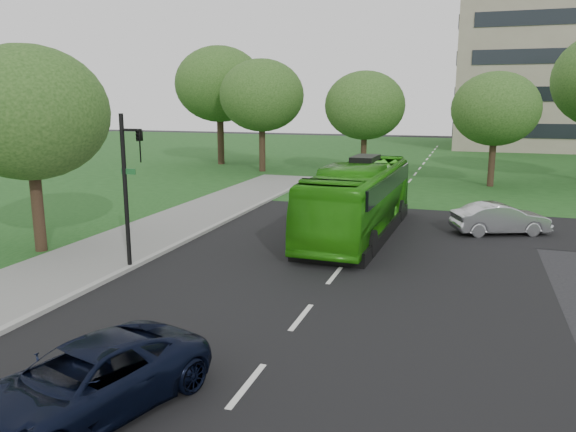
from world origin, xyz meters
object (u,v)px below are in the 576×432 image
Objects in this scene: tree_park_c at (496,109)px; traffic_light at (129,180)px; tree_park_a at (262,96)px; tree_park_f at (219,84)px; tree_side_near at (29,113)px; suv at (85,382)px; bus at (359,199)px; tree_park_b at (365,106)px; sedan at (500,219)px.

traffic_light is at bearing -117.22° from tree_park_c.
tree_park_f is (-5.52, 3.76, 1.03)m from tree_park_a.
tree_park_f is 30.76m from tree_side_near.
tree_park_a is 1.83× the size of suv.
tree_park_f is at bearing 128.85° from bus.
sedan is (9.49, -17.31, -4.78)m from tree_park_b.
suv is at bearing 133.35° from sedan.
tree_park_b is at bearing -15.73° from tree_park_f.
tree_park_c reaches higher than suv.
tree_side_near is (0.46, -26.36, -0.79)m from tree_park_a.
traffic_light is at bearing 105.05° from sedan.
tree_park_a reaches higher than sedan.
sedan is at bearing 83.05° from suv.
tree_park_c is 1.85× the size of sedan.
tree_park_f is 33.20m from traffic_light.
tree_park_b reaches higher than sedan.
tree_park_b is 1.01× the size of tree_side_near.
tree_park_b is 27.38m from tree_side_near.
traffic_light reaches higher than bus.
tree_side_near is 1.90× the size of sedan.
traffic_light is (-12.62, -24.54, -2.08)m from tree_park_c.
tree_park_f reaches higher than tree_side_near.
tree_park_f is at bearing 164.27° from tree_park_b.
tree_side_near is 0.70× the size of bus.
tree_park_f reaches higher than traffic_light.
tree_park_a is 37.61m from suv.
tree_park_a is at bearing 122.51° from suv.
bus reaches higher than sedan.
tree_park_a reaches higher than suv.
bus is at bearing -80.05° from tree_park_b.
tree_side_near is at bearing -147.72° from bus.
tree_side_near reaches higher than traffic_light.
tree_park_c is at bearing 53.33° from tree_side_near.
sedan is (6.08, 2.11, -0.90)m from bus.
tree_side_near is (5.99, -30.12, -1.82)m from tree_park_f.
tree_side_near is at bearing 93.98° from sedan.
suv is (-8.10, -33.06, -4.61)m from tree_park_c.
tree_park_a reaches higher than bus.
tree_park_b is at bearing 109.19° from suv.
suv is (9.92, -35.86, -5.54)m from tree_park_a.
tree_park_f is at bearing 145.79° from tree_park_a.
tree_side_near is at bearing -88.99° from tree_park_a.
tree_side_near is (-8.12, -26.15, -0.03)m from tree_park_b.
sedan is at bearing -42.05° from tree_park_f.
tree_side_near reaches higher than bus.
traffic_light is (10.92, -31.09, -4.04)m from tree_park_f.
tree_park_a is at bearing 171.18° from tree_park_c.
traffic_light is at bearing 135.03° from suv.
tree_side_near is 1.60× the size of suv.
suv is (9.46, -9.49, -4.75)m from tree_side_near.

